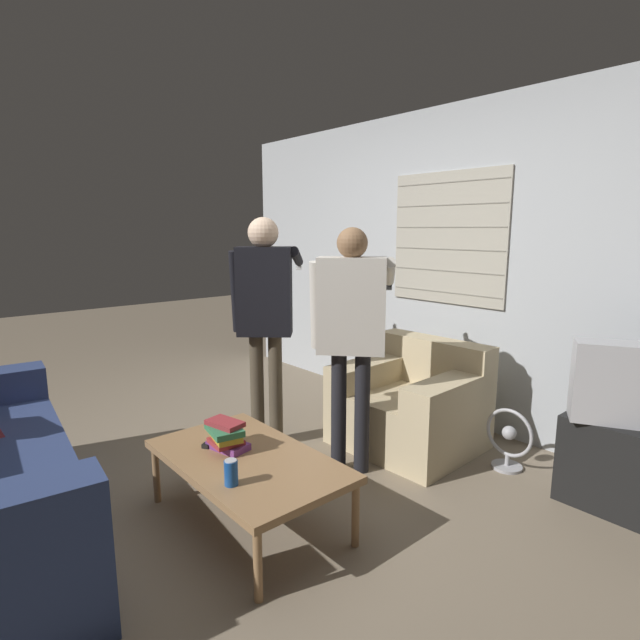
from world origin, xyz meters
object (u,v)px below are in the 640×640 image
Objects in this scene: book_stack at (226,435)px; soda_can at (231,473)px; floor_fan at (509,440)px; coffee_table at (247,463)px; person_left_standing at (265,304)px; armchair_beige at (412,404)px; person_right_standing at (352,321)px; spare_remote at (211,442)px.

book_stack reaches higher than soda_can.
floor_fan is at bearing 77.81° from soda_can.
coffee_table is 0.68× the size of person_left_standing.
coffee_table is 9.04× the size of soda_can.
armchair_beige is 1.72m from soda_can.
spare_remote is (-0.19, -0.92, -0.62)m from person_right_standing.
person_left_standing reaches higher than person_right_standing.
book_stack reaches higher than floor_fan.
coffee_table is 8.63× the size of spare_remote.
coffee_table is 0.20m from book_stack.
armchair_beige reaches higher than coffee_table.
person_left_standing is at bearing 152.38° from person_right_standing.
person_right_standing is at bearing -34.15° from person_left_standing.
person_left_standing is (-0.78, 0.67, 0.71)m from coffee_table.
person_left_standing is (-0.71, -0.81, 0.75)m from armchair_beige.
person_right_standing is (-0.00, -0.63, 0.70)m from armchair_beige.
person_right_standing is at bearing 87.44° from armchair_beige.
book_stack is (-0.08, -0.88, -0.55)m from person_right_standing.
spare_remote is (-0.20, -1.55, 0.09)m from armchair_beige.
person_right_standing reaches higher than coffee_table.
book_stack reaches higher than spare_remote.
person_left_standing is at bearing 137.86° from soda_can.
person_right_standing is 1.24m from soda_can.
coffee_table is 0.28m from spare_remote.
person_left_standing reaches higher than coffee_table.
floor_fan is at bearing -12.81° from person_left_standing.
person_left_standing reaches higher than floor_fan.
soda_can is (0.36, -0.18, -0.02)m from book_stack.
soda_can is at bearing 96.92° from armchair_beige.
spare_remote is at bearing 162.73° from soda_can.
book_stack is 0.14m from spare_remote.
floor_fan is at bearing 65.73° from book_stack.
armchair_beige is at bearing 51.61° from spare_remote.
armchair_beige reaches higher than book_stack.
armchair_beige reaches higher than soda_can.
armchair_beige is 0.71m from floor_fan.
floor_fan is (0.88, 1.73, -0.19)m from spare_remote.
person_left_standing is 0.73m from person_right_standing.
coffee_table is at bearing -16.33° from spare_remote.
person_right_standing is 1.33m from floor_fan.
person_left_standing reaches higher than spare_remote.
person_left_standing is 1.04× the size of person_right_standing.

